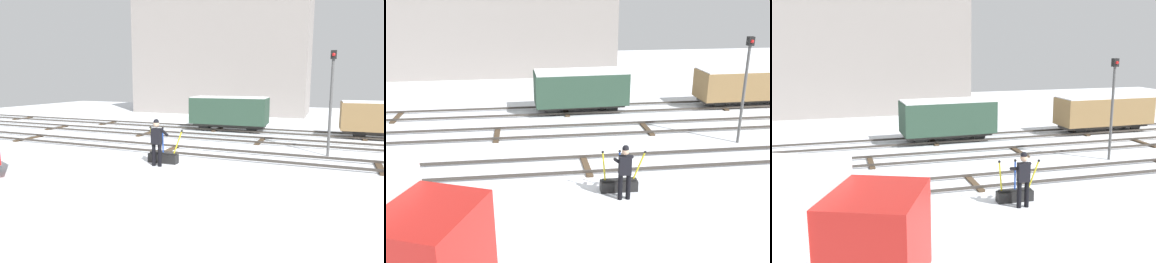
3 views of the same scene
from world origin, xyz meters
The scene contains 9 objects.
ground_plane centered at (0.00, 0.00, 0.00)m, with size 60.00×60.00×0.00m, color silver.
track_main_line centered at (0.00, 0.00, 0.11)m, with size 44.00×1.94×0.18m.
track_siding_near centered at (0.00, 3.98, 0.11)m, with size 44.00×1.94×0.18m.
track_siding_far centered at (0.00, 7.44, 0.11)m, with size 44.00×1.94×0.18m.
switch_lever_frame centered at (0.79, -2.09, 0.25)m, with size 1.50×0.38×1.45m.
rail_worker centered at (0.81, -2.66, 1.05)m, with size 0.54×0.70×1.84m.
signal_post centered at (6.94, 1.72, 2.73)m, with size 0.24×0.32×4.55m.
freight_car_far_end centered at (0.80, 7.44, 1.29)m, with size 4.97×2.31×2.23m.
freight_car_back_track centered at (10.33, 7.44, 1.24)m, with size 5.72×2.09×2.12m.
Camera 2 is at (-2.21, -14.42, 6.41)m, focal length 39.33 mm.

